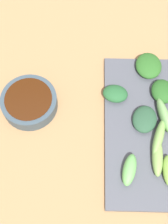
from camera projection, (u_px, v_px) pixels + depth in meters
tabletop at (104, 124)px, 0.76m from camera, size 2.10×2.10×0.02m
sauce_bowl at (29, 102)px, 0.75m from camera, size 0.13×0.13×0.04m
serving_plate at (140, 128)px, 0.74m from camera, size 0.16×0.37×0.01m
broccoli_leafy_0 at (163, 91)px, 0.75m from camera, size 0.06×0.07×0.03m
broccoli_leafy_1 at (145, 120)px, 0.73m from camera, size 0.07×0.08×0.02m
broccoli_stalk_2 at (129, 170)px, 0.68m from camera, size 0.04×0.08×0.03m
broccoli_stalk_3 at (159, 137)px, 0.71m from camera, size 0.05×0.09×0.03m
broccoli_leafy_4 at (115, 94)px, 0.75m from camera, size 0.07×0.05×0.02m
broccoli_stalk_6 at (157, 157)px, 0.69m from camera, size 0.03×0.09×0.02m
broccoli_stalk_7 at (164, 115)px, 0.73m from camera, size 0.04×0.09×0.03m
broccoli_leafy_8 at (149, 66)px, 0.79m from camera, size 0.07×0.08×0.02m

